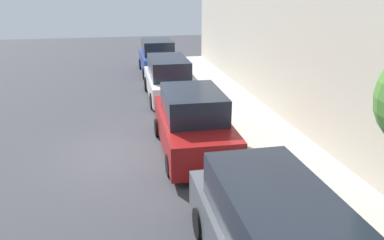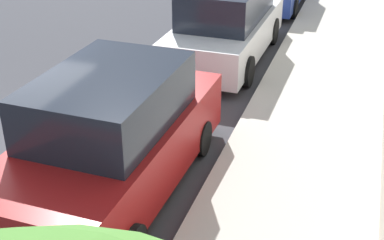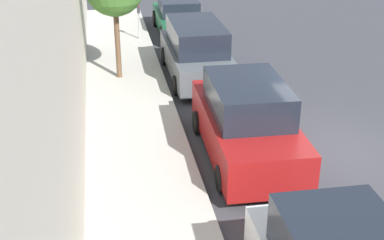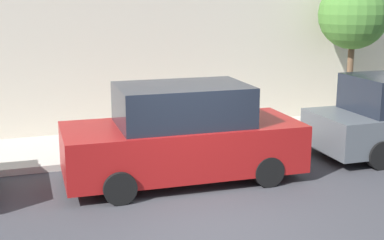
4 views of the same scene
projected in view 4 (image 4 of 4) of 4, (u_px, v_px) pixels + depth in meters
ground_plane at (211, 221)px, 9.01m from camera, size 60.00×60.00×0.00m
sidewalk at (145, 144)px, 13.44m from camera, size 2.62×32.00×0.15m
parked_suv_third at (183, 136)px, 10.86m from camera, size 2.08×4.84×1.98m
street_tree at (354, 15)px, 14.77m from camera, size 1.94×1.94×4.04m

